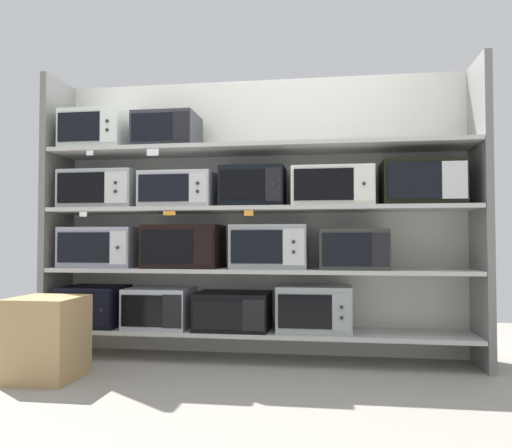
% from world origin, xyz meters
% --- Properties ---
extents(ground, '(7.06, 6.00, 0.02)m').
position_xyz_m(ground, '(0.00, -1.00, -0.01)').
color(ground, gray).
extents(back_panel, '(3.26, 0.04, 2.12)m').
position_xyz_m(back_panel, '(0.00, 0.24, 1.06)').
color(back_panel, beige).
rests_on(back_panel, ground).
extents(upright_left, '(0.05, 0.44, 2.12)m').
position_xyz_m(upright_left, '(-1.56, 0.00, 1.06)').
color(upright_left, slate).
rests_on(upright_left, ground).
extents(upright_right, '(0.05, 0.44, 2.12)m').
position_xyz_m(upright_right, '(1.56, 0.00, 1.06)').
color(upright_right, slate).
rests_on(upright_right, ground).
extents(shelf_0, '(3.06, 0.44, 0.03)m').
position_xyz_m(shelf_0, '(0.00, 0.00, 0.20)').
color(shelf_0, beige).
rests_on(shelf_0, ground).
extents(microwave_0, '(0.45, 0.42, 0.30)m').
position_xyz_m(microwave_0, '(-1.25, -0.00, 0.37)').
color(microwave_0, black).
rests_on(microwave_0, shelf_0).
extents(microwave_1, '(0.47, 0.40, 0.29)m').
position_xyz_m(microwave_1, '(-0.73, -0.00, 0.37)').
color(microwave_1, '#B0B7C1').
rests_on(microwave_1, shelf_0).
extents(microwave_2, '(0.53, 0.42, 0.27)m').
position_xyz_m(microwave_2, '(-0.17, -0.00, 0.35)').
color(microwave_2, black).
rests_on(microwave_2, shelf_0).
extents(microwave_3, '(0.52, 0.36, 0.32)m').
position_xyz_m(microwave_3, '(0.42, -0.00, 0.38)').
color(microwave_3, '#98A0A2').
rests_on(microwave_3, shelf_0).
extents(shelf_1, '(3.06, 0.44, 0.03)m').
position_xyz_m(shelf_1, '(0.00, 0.00, 0.65)').
color(shelf_1, beige).
extents(microwave_4, '(0.56, 0.37, 0.30)m').
position_xyz_m(microwave_4, '(-1.19, -0.00, 0.81)').
color(microwave_4, '#9799AF').
rests_on(microwave_4, shelf_1).
extents(microwave_5, '(0.55, 0.41, 0.32)m').
position_xyz_m(microwave_5, '(-0.54, -0.00, 0.82)').
color(microwave_5, black).
rests_on(microwave_5, shelf_1).
extents(microwave_6, '(0.55, 0.35, 0.32)m').
position_xyz_m(microwave_6, '(0.10, -0.00, 0.82)').
color(microwave_6, '#9BA0A2').
rests_on(microwave_6, shelf_1).
extents(microwave_7, '(0.47, 0.43, 0.28)m').
position_xyz_m(microwave_7, '(0.70, -0.00, 0.80)').
color(microwave_7, '#2F332C').
rests_on(microwave_7, shelf_1).
extents(shelf_2, '(3.06, 0.44, 0.03)m').
position_xyz_m(shelf_2, '(0.00, 0.00, 1.09)').
color(shelf_2, beige).
extents(microwave_8, '(0.57, 0.39, 0.29)m').
position_xyz_m(microwave_8, '(-1.19, -0.00, 1.25)').
color(microwave_8, '#A0A7A6').
rests_on(microwave_8, shelf_2).
extents(microwave_9, '(0.53, 0.42, 0.26)m').
position_xyz_m(microwave_9, '(-0.58, -0.00, 1.24)').
color(microwave_9, '#BABABE').
rests_on(microwave_9, shelf_2).
extents(microwave_10, '(0.46, 0.35, 0.29)m').
position_xyz_m(microwave_10, '(-0.02, -0.00, 1.26)').
color(microwave_10, black).
rests_on(microwave_10, shelf_2).
extents(microwave_11, '(0.57, 0.42, 0.28)m').
position_xyz_m(microwave_11, '(0.55, -0.00, 1.25)').
color(microwave_11, silver).
rests_on(microwave_11, shelf_2).
extents(microwave_12, '(0.54, 0.40, 0.31)m').
position_xyz_m(microwave_12, '(1.17, -0.00, 1.26)').
color(microwave_12, black).
rests_on(microwave_12, shelf_2).
extents(price_tag_0, '(0.06, 0.00, 0.04)m').
position_xyz_m(price_tag_0, '(-1.23, -0.22, 1.06)').
color(price_tag_0, white).
extents(price_tag_1, '(0.09, 0.00, 0.03)m').
position_xyz_m(price_tag_1, '(-0.59, -0.22, 1.06)').
color(price_tag_1, orange).
extents(price_tag_2, '(0.06, 0.00, 0.04)m').
position_xyz_m(price_tag_2, '(-0.02, -0.22, 1.05)').
color(price_tag_2, orange).
extents(shelf_3, '(3.06, 0.44, 0.03)m').
position_xyz_m(shelf_3, '(0.00, 0.00, 1.54)').
color(shelf_3, beige).
extents(microwave_13, '(0.48, 0.39, 0.30)m').
position_xyz_m(microwave_13, '(-1.23, -0.00, 1.70)').
color(microwave_13, silver).
rests_on(microwave_13, shelf_3).
extents(microwave_14, '(0.46, 0.37, 0.26)m').
position_xyz_m(microwave_14, '(-0.68, -0.00, 1.68)').
color(microwave_14, '#2F3237').
rests_on(microwave_14, shelf_3).
extents(price_tag_3, '(0.05, 0.00, 0.04)m').
position_xyz_m(price_tag_3, '(-1.18, -0.22, 1.50)').
color(price_tag_3, white).
extents(price_tag_4, '(0.09, 0.00, 0.05)m').
position_xyz_m(price_tag_4, '(-0.71, -0.22, 1.49)').
color(price_tag_4, white).
extents(shipping_carton, '(0.41, 0.41, 0.51)m').
position_xyz_m(shipping_carton, '(-1.23, -0.68, 0.25)').
color(shipping_carton, tan).
rests_on(shipping_carton, ground).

